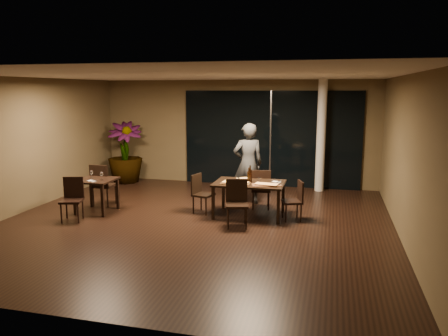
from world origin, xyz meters
TOP-DOWN VIEW (x-y plane):
  - ground at (0.00, 0.00)m, footprint 8.00×8.00m
  - wall_back at (0.00, 4.05)m, footprint 8.00×0.10m
  - wall_front at (0.00, -4.05)m, footprint 8.00×0.10m
  - wall_left at (-4.05, 0.00)m, footprint 0.10×8.00m
  - wall_right at (4.05, 0.00)m, footprint 0.10×8.00m
  - ceiling at (0.00, 0.00)m, footprint 8.00×8.00m
  - window_panel at (1.00, 3.96)m, footprint 5.00×0.06m
  - column at (2.40, 3.65)m, footprint 0.24×0.24m
  - main_table at (1.00, 0.80)m, footprint 1.50×1.00m
  - side_table at (-2.40, 0.30)m, footprint 0.80×0.80m
  - chair_main_far at (1.16, 1.40)m, footprint 0.50×0.50m
  - chair_main_near at (0.88, 0.07)m, footprint 0.53×0.53m
  - chair_main_left at (-0.11, 0.82)m, footprint 0.49×0.49m
  - chair_main_right at (2.00, 0.75)m, footprint 0.50×0.50m
  - chair_side_far at (-2.53, 0.77)m, footprint 0.48×0.48m
  - chair_side_near at (-2.56, -0.39)m, footprint 0.52×0.52m
  - diner at (0.77, 1.84)m, footprint 0.78×0.66m
  - potted_plant at (-3.24, 3.39)m, footprint 1.32×1.32m
  - pizza_board_left at (0.73, 0.61)m, footprint 0.62×0.32m
  - pizza_board_right at (1.41, 0.58)m, footprint 0.67×0.46m
  - oblong_pizza_left at (0.73, 0.61)m, footprint 0.54×0.29m
  - oblong_pizza_right at (1.41, 0.58)m, footprint 0.48×0.27m
  - round_pizza at (0.85, 1.12)m, footprint 0.28×0.28m
  - bottle_a at (0.98, 0.84)m, footprint 0.07×0.07m
  - bottle_b at (1.02, 0.82)m, footprint 0.06×0.06m
  - bottle_c at (0.99, 0.93)m, footprint 0.08×0.08m
  - tumbler_left at (0.73, 0.88)m, footprint 0.07×0.07m
  - tumbler_right at (1.20, 0.89)m, footprint 0.08×0.08m
  - napkin_near at (1.59, 0.66)m, footprint 0.20×0.13m
  - napkin_far at (1.57, 0.95)m, footprint 0.21×0.16m
  - wine_glass_a at (-2.56, 0.39)m, footprint 0.07×0.07m
  - wine_glass_b at (-2.22, 0.24)m, footprint 0.08×0.08m
  - side_napkin at (-2.37, 0.06)m, footprint 0.21×0.17m

SIDE VIEW (x-z plane):
  - ground at x=0.00m, z-range 0.00..0.00m
  - chair_main_right at x=2.00m, z-range 0.05..0.89m
  - chair_main_left at x=-0.11m, z-range 0.05..0.92m
  - chair_side_near at x=-2.56m, z-range 0.05..0.96m
  - chair_main_far at x=1.16m, z-range 0.05..0.99m
  - chair_main_near at x=0.88m, z-range 0.06..1.00m
  - chair_side_far at x=-2.53m, z-range 0.06..1.06m
  - side_table at x=-2.40m, z-range 0.25..1.00m
  - main_table at x=1.00m, z-range 0.30..1.05m
  - pizza_board_left at x=0.73m, z-range 0.75..0.76m
  - pizza_board_right at x=1.41m, z-range 0.75..0.76m
  - round_pizza at x=0.85m, z-range 0.75..0.76m
  - napkin_near at x=1.59m, z-range 0.75..0.76m
  - napkin_far at x=1.57m, z-range 0.75..0.76m
  - side_napkin at x=-2.37m, z-range 0.75..0.76m
  - oblong_pizza_left at x=0.73m, z-range 0.77..0.78m
  - oblong_pizza_right at x=1.41m, z-range 0.77..0.78m
  - tumbler_left at x=0.73m, z-range 0.75..0.84m
  - tumbler_right at x=1.20m, z-range 0.75..0.84m
  - wine_glass_a at x=-2.56m, z-range 0.75..0.91m
  - wine_glass_b at x=-2.22m, z-range 0.75..0.93m
  - bottle_b at x=1.02m, z-range 0.75..1.02m
  - potted_plant at x=-3.24m, z-range 0.00..1.80m
  - bottle_a at x=0.98m, z-range 0.75..1.06m
  - bottle_c at x=0.99m, z-range 0.75..1.10m
  - diner at x=0.77m, z-range 0.00..1.95m
  - window_panel at x=1.00m, z-range 0.00..2.70m
  - wall_back at x=0.00m, z-range 0.00..3.00m
  - wall_front at x=0.00m, z-range 0.00..3.00m
  - wall_left at x=-4.05m, z-range 0.00..3.00m
  - wall_right at x=4.05m, z-range 0.00..3.00m
  - column at x=2.40m, z-range 0.00..3.00m
  - ceiling at x=0.00m, z-range 3.00..3.04m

